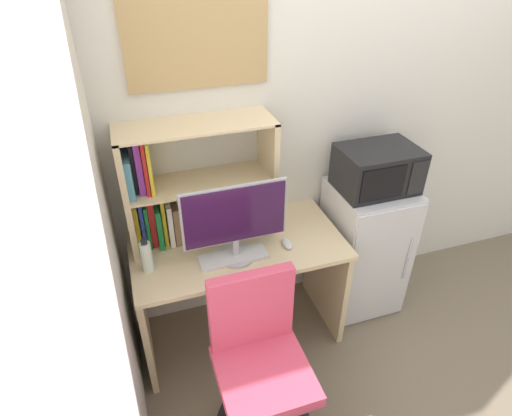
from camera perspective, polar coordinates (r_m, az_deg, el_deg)
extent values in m
cube|color=silver|center=(3.07, 20.64, 12.21)|extent=(6.40, 0.04, 2.60)
cube|color=beige|center=(2.51, -2.40, -5.04)|extent=(1.23, 0.63, 0.03)
cube|color=beige|center=(2.72, -14.76, -13.59)|extent=(0.04, 0.57, 0.73)
cube|color=beige|center=(2.94, 9.19, -8.51)|extent=(0.04, 0.57, 0.73)
cube|color=beige|center=(2.40, -16.94, 1.76)|extent=(0.03, 0.29, 0.70)
cube|color=beige|center=(2.51, 1.55, 4.84)|extent=(0.03, 0.29, 0.70)
cube|color=beige|center=(2.27, -8.13, 10.86)|extent=(0.84, 0.29, 0.01)
cube|color=beige|center=(2.42, -7.50, 3.43)|extent=(0.77, 0.29, 0.01)
cube|color=gold|center=(2.53, -15.60, -1.75)|extent=(0.03, 0.18, 0.28)
cube|color=navy|center=(2.52, -14.96, -1.43)|extent=(0.02, 0.20, 0.31)
cube|color=#197233|center=(2.53, -14.36, -1.66)|extent=(0.02, 0.20, 0.27)
cube|color=#B21E1E|center=(2.53, -13.76, -1.23)|extent=(0.03, 0.18, 0.30)
cube|color=#197233|center=(2.53, -12.92, -1.73)|extent=(0.03, 0.24, 0.26)
cube|color=gold|center=(2.53, -12.31, -1.09)|extent=(0.02, 0.19, 0.30)
cube|color=silver|center=(2.53, -11.55, -1.34)|extent=(0.03, 0.23, 0.27)
cube|color=brown|center=(2.54, -10.72, -1.43)|extent=(0.04, 0.22, 0.24)
cube|color=teal|center=(2.35, -16.63, 4.53)|extent=(0.03, 0.25, 0.22)
cube|color=black|center=(2.35, -16.12, 5.76)|extent=(0.02, 0.16, 0.30)
cube|color=purple|center=(2.35, -15.42, 5.75)|extent=(0.03, 0.19, 0.29)
cube|color=#B21E1E|center=(2.34, -14.71, 5.84)|extent=(0.02, 0.22, 0.30)
cube|color=gold|center=(2.34, -14.16, 5.88)|extent=(0.02, 0.23, 0.29)
cylinder|color=#B7B7BC|center=(2.41, -2.65, -6.27)|extent=(0.22, 0.22, 0.02)
cylinder|color=#B7B7BC|center=(2.38, -2.69, -5.17)|extent=(0.04, 0.04, 0.10)
cube|color=#B7B7BC|center=(2.25, -2.86, -0.86)|extent=(0.57, 0.01, 0.35)
cube|color=#33143D|center=(2.25, -2.82, -0.93)|extent=(0.55, 0.02, 0.32)
cube|color=silver|center=(2.40, -3.01, -6.54)|extent=(0.38, 0.13, 0.02)
ellipsoid|color=silver|center=(2.49, 4.13, -4.71)|extent=(0.05, 0.11, 0.03)
cylinder|color=silver|center=(2.35, -14.32, -6.31)|extent=(0.06, 0.06, 0.18)
cylinder|color=black|center=(2.29, -14.66, -4.38)|extent=(0.03, 0.03, 0.02)
cube|color=silver|center=(3.03, 14.06, -5.03)|extent=(0.48, 0.46, 0.94)
cube|color=silver|center=(2.89, 16.41, -7.78)|extent=(0.46, 0.01, 0.90)
cylinder|color=#B2B2B7|center=(2.94, 19.46, -6.43)|extent=(0.01, 0.01, 0.33)
cube|color=black|center=(2.71, 15.77, 5.03)|extent=(0.47, 0.34, 0.27)
cube|color=black|center=(2.55, 16.52, 3.05)|extent=(0.28, 0.01, 0.20)
cube|color=black|center=(2.68, 20.72, 3.76)|extent=(0.11, 0.01, 0.22)
cylinder|color=black|center=(2.45, 1.03, -24.44)|extent=(0.04, 0.04, 0.42)
cube|color=#D84766|center=(2.26, 1.09, -21.31)|extent=(0.45, 0.45, 0.07)
cube|color=#D84766|center=(2.18, -0.64, -13.15)|extent=(0.43, 0.06, 0.45)
cube|color=tan|center=(2.29, -7.88, 21.73)|extent=(0.73, 0.02, 0.52)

